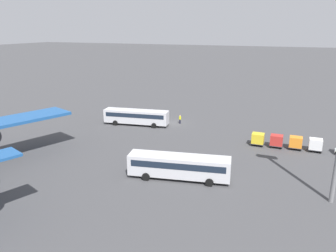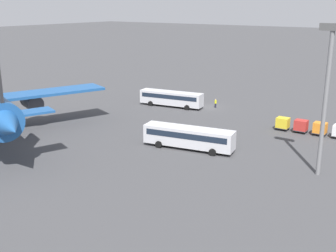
# 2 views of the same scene
# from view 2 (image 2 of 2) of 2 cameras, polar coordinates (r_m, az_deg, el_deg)

# --- Properties ---
(ground_plane) EXTENTS (600.00, 600.00, 0.00)m
(ground_plane) POSITION_cam_2_polar(r_m,az_deg,el_deg) (83.72, 5.72, 2.60)
(ground_plane) COLOR #424244
(shuttle_bus_near) EXTENTS (13.02, 4.51, 3.01)m
(shuttle_bus_near) POSITION_cam_2_polar(r_m,az_deg,el_deg) (83.17, 0.45, 3.87)
(shuttle_bus_near) COLOR silver
(shuttle_bus_near) RESTS_ON ground
(shuttle_bus_far) EXTENTS (13.16, 5.05, 3.06)m
(shuttle_bus_far) POSITION_cam_2_polar(r_m,az_deg,el_deg) (58.85, 2.82, -1.38)
(shuttle_bus_far) COLOR silver
(shuttle_bus_far) RESTS_ON ground
(worker_person) EXTENTS (0.38, 0.38, 1.74)m
(worker_person) POSITION_cam_2_polar(r_m,az_deg,el_deg) (83.00, 6.46, 3.07)
(worker_person) COLOR #1E1E2D
(worker_person) RESTS_ON ground
(cargo_cart_orange) EXTENTS (2.01, 1.70, 2.06)m
(cargo_cart_orange) POSITION_cam_2_polar(r_m,az_deg,el_deg) (68.98, 19.90, -0.26)
(cargo_cart_orange) COLOR #38383D
(cargo_cart_orange) RESTS_ON ground
(cargo_cart_red) EXTENTS (2.01, 1.70, 2.06)m
(cargo_cart_red) POSITION_cam_2_polar(r_m,az_deg,el_deg) (69.48, 17.57, 0.07)
(cargo_cart_red) COLOR #38383D
(cargo_cart_red) RESTS_ON ground
(cargo_cart_yellow) EXTENTS (2.01, 1.70, 2.06)m
(cargo_cart_yellow) POSITION_cam_2_polar(r_m,az_deg,el_deg) (70.13, 15.28, 0.41)
(cargo_cart_yellow) COLOR #38383D
(cargo_cart_yellow) RESTS_ON ground
(light_pole) EXTENTS (2.80, 0.70, 17.62)m
(light_pole) POSITION_cam_2_polar(r_m,az_deg,el_deg) (50.78, 20.73, 5.16)
(light_pole) COLOR slate
(light_pole) RESTS_ON ground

